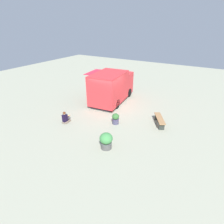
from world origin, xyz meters
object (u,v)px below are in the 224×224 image
(food_truck, at_px, (112,87))
(plaza_bench, at_px, (160,120))
(planter_flowering_near, at_px, (116,119))
(person_customer, at_px, (65,118))
(planter_flowering_far, at_px, (106,140))

(food_truck, bearing_deg, plaza_bench, -111.87)
(planter_flowering_near, bearing_deg, person_customer, 118.04)
(food_truck, bearing_deg, person_customer, 171.21)
(planter_flowering_near, relative_size, planter_flowering_far, 0.80)
(planter_flowering_near, distance_m, plaza_bench, 2.95)
(person_customer, relative_size, planter_flowering_near, 1.12)
(person_customer, distance_m, plaza_bench, 6.39)
(food_truck, height_order, planter_flowering_near, food_truck)
(food_truck, xyz_separation_m, plaza_bench, (-1.96, -4.87, -0.87))
(food_truck, xyz_separation_m, planter_flowering_far, (-5.96, -3.17, -0.75))
(person_customer, height_order, plaza_bench, person_customer)
(person_customer, bearing_deg, planter_flowering_near, -61.96)
(planter_flowering_near, distance_m, planter_flowering_far, 2.77)
(planter_flowering_near, bearing_deg, plaza_bench, -61.91)
(planter_flowering_far, bearing_deg, food_truck, 27.98)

